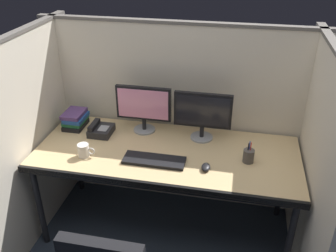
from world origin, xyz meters
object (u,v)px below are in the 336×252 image
object	(u,v)px
monitor_right	(203,113)
book_stack	(75,119)
monitor_left	(144,106)
computer_mouse	(206,167)
desk	(166,158)
pen_cup	(249,156)
coffee_mug	(84,150)
desk_phone	(100,130)
keyboard_main	(154,160)

from	to	relation	value
monitor_right	book_stack	world-z (taller)	monitor_right
monitor_left	computer_mouse	xyz separation A→B (m)	(0.54, -0.43, -0.20)
desk	computer_mouse	distance (m)	0.35
pen_cup	desk	bearing A→B (deg)	179.16
monitor_right	computer_mouse	world-z (taller)	monitor_right
monitor_right	computer_mouse	xyz separation A→B (m)	(0.08, -0.40, -0.20)
monitor_right	pen_cup	size ratio (longest dim) A/B	2.71
computer_mouse	coffee_mug	world-z (taller)	coffee_mug
coffee_mug	desk_phone	xyz separation A→B (m)	(-0.00, 0.32, -0.01)
keyboard_main	monitor_right	bearing A→B (deg)	53.79
computer_mouse	desk_phone	size ratio (longest dim) A/B	0.51
book_stack	coffee_mug	size ratio (longest dim) A/B	1.80
monitor_left	monitor_right	bearing A→B (deg)	-3.35
desk_phone	pen_cup	distance (m)	1.15
monitor_left	desk_phone	size ratio (longest dim) A/B	2.26
desk	book_stack	world-z (taller)	book_stack
monitor_right	coffee_mug	xyz separation A→B (m)	(-0.78, -0.42, -0.17)
desk	book_stack	size ratio (longest dim) A/B	8.37
desk	computer_mouse	size ratio (longest dim) A/B	19.79
monitor_left	desk	bearing A→B (deg)	-49.16
monitor_right	keyboard_main	world-z (taller)	monitor_right
keyboard_main	book_stack	xyz separation A→B (m)	(-0.74, 0.37, 0.05)
keyboard_main	desk_phone	xyz separation A→B (m)	(-0.50, 0.29, 0.02)
book_stack	desk_phone	world-z (taller)	book_stack
monitor_left	keyboard_main	bearing A→B (deg)	-66.41
monitor_left	pen_cup	bearing A→B (deg)	-19.04
monitor_right	pen_cup	world-z (taller)	monitor_right
keyboard_main	book_stack	world-z (taller)	book_stack
keyboard_main	pen_cup	world-z (taller)	pen_cup
monitor_left	monitor_right	size ratio (longest dim) A/B	1.00
keyboard_main	computer_mouse	world-z (taller)	computer_mouse
desk	pen_cup	xyz separation A→B (m)	(0.58, -0.01, 0.10)
computer_mouse	pen_cup	bearing A→B (deg)	28.24
desk	coffee_mug	size ratio (longest dim) A/B	15.08
coffee_mug	book_stack	bearing A→B (deg)	121.21
desk	desk_phone	xyz separation A→B (m)	(-0.56, 0.15, 0.08)
monitor_right	coffee_mug	distance (m)	0.90
computer_mouse	pen_cup	distance (m)	0.31
monitor_right	desk_phone	xyz separation A→B (m)	(-0.78, -0.09, -0.18)
keyboard_main	desk	bearing A→B (deg)	67.85
book_stack	desk_phone	xyz separation A→B (m)	(0.24, -0.08, -0.03)
pen_cup	book_stack	bearing A→B (deg)	170.19
monitor_left	monitor_right	distance (m)	0.46
desk	book_stack	distance (m)	0.84
monitor_left	coffee_mug	xyz separation A→B (m)	(-0.32, -0.44, -0.17)
desk	monitor_left	world-z (taller)	monitor_left
monitor_left	desk_phone	xyz separation A→B (m)	(-0.32, -0.12, -0.18)
coffee_mug	desk_phone	distance (m)	0.32
computer_mouse	keyboard_main	bearing A→B (deg)	177.08
coffee_mug	pen_cup	xyz separation A→B (m)	(1.14, 0.16, 0.00)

